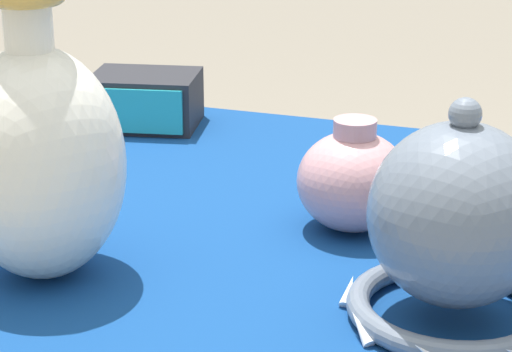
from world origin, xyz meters
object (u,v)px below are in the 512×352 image
at_px(vase_dome_bell, 457,229).
at_px(mosaic_tile_box, 145,100).
at_px(vase_tall_bulbous, 39,160).
at_px(jar_round_rose, 353,180).

height_order(vase_dome_bell, mosaic_tile_box, vase_dome_bell).
xyz_separation_m(vase_tall_bulbous, mosaic_tile_box, (-0.12, 0.49, -0.08)).
height_order(mosaic_tile_box, jar_round_rose, jar_round_rose).
bearing_deg(vase_tall_bulbous, mosaic_tile_box, 104.07).
height_order(vase_tall_bulbous, mosaic_tile_box, vase_tall_bulbous).
bearing_deg(vase_tall_bulbous, jar_round_rose, 39.76).
distance_m(vase_dome_bell, jar_round_rose, 0.23).
relative_size(vase_tall_bulbous, jar_round_rose, 2.29).
bearing_deg(jar_round_rose, mosaic_tile_box, 144.40).
relative_size(mosaic_tile_box, jar_round_rose, 1.37).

